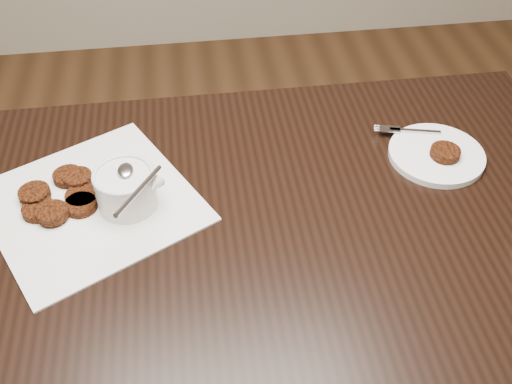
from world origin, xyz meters
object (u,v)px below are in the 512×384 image
Objects in this scene: table at (253,350)px; napkin at (91,204)px; plate_with_patty at (437,152)px; sauce_ramekin at (123,173)px.

napkin is at bearing 159.74° from table.
plate_with_patty reaches higher than napkin.
table is 3.87× the size of napkin.
sauce_ramekin is at bearing -174.90° from plate_with_patty.
table is 0.50m from sauce_ramekin.
plate_with_patty is at bearing 3.59° from napkin.
plate_with_patty is (0.58, 0.05, -0.06)m from sauce_ramekin.
table is 0.48m from napkin.
napkin is 0.10m from sauce_ramekin.
sauce_ramekin reaches higher than napkin.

